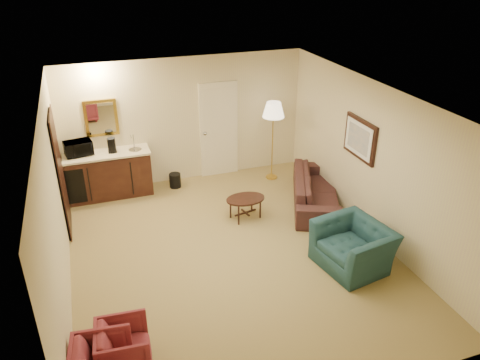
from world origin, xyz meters
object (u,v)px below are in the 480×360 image
object	(u,v)px
microwave	(78,147)
coffee_maker	(112,145)
rose_chair_far	(123,345)
sofa	(316,185)
wetbar_cabinet	(109,174)
coffee_table	(245,208)
waste_bin	(175,180)
teal_armchair	(354,240)
floor_lamp	(272,141)

from	to	relation	value
microwave	coffee_maker	distance (m)	0.62
microwave	coffee_maker	world-z (taller)	microwave
rose_chair_far	sofa	bearing A→B (deg)	-50.46
wetbar_cabinet	coffee_maker	xyz separation A→B (m)	(0.12, 0.00, 0.60)
sofa	coffee_table	world-z (taller)	sofa
rose_chair_far	waste_bin	xyz separation A→B (m)	(1.54, 4.39, -0.17)
coffee_table	coffee_maker	world-z (taller)	coffee_maker
teal_armchair	waste_bin	world-z (taller)	teal_armchair
coffee_maker	coffee_table	bearing A→B (deg)	-26.13
sofa	microwave	size ratio (longest dim) A/B	4.16
coffee_maker	teal_armchair	bearing A→B (deg)	-35.59
coffee_table	coffee_maker	size ratio (longest dim) A/B	2.47
wetbar_cabinet	teal_armchair	bearing A→B (deg)	-47.32
coffee_table	microwave	distance (m)	3.40
teal_armchair	coffee_table	bearing A→B (deg)	-160.45
sofa	rose_chair_far	world-z (taller)	sofa
sofa	teal_armchair	distance (m)	1.98
coffee_maker	floor_lamp	bearing A→B (deg)	7.08
sofa	floor_lamp	distance (m)	1.47
coffee_maker	rose_chair_far	bearing A→B (deg)	-81.94
wetbar_cabinet	teal_armchair	distance (m)	4.92
floor_lamp	waste_bin	bearing A→B (deg)	173.10
coffee_table	microwave	xyz separation A→B (m)	(-2.75, 1.79, 0.88)
coffee_table	waste_bin	world-z (taller)	coffee_table
wetbar_cabinet	microwave	bearing A→B (deg)	171.48
microwave	coffee_maker	size ratio (longest dim) A/B	1.73
teal_armchair	coffee_maker	distance (m)	4.88
teal_armchair	rose_chair_far	xyz separation A→B (m)	(-3.59, -0.84, -0.16)
coffee_maker	wetbar_cabinet	bearing A→B (deg)	-166.72
floor_lamp	waste_bin	size ratio (longest dim) A/B	5.74
waste_bin	microwave	size ratio (longest dim) A/B	0.59
wetbar_cabinet	teal_armchair	size ratio (longest dim) A/B	1.52
sofa	coffee_table	distance (m)	1.48
sofa	waste_bin	xyz separation A→B (m)	(-2.43, 1.60, -0.26)
sofa	coffee_maker	xyz separation A→B (m)	(-3.60, 1.67, 0.66)
wetbar_cabinet	microwave	xyz separation A→B (m)	(-0.50, 0.07, 0.63)
rose_chair_far	floor_lamp	xyz separation A→B (m)	(3.60, 4.14, 0.54)
waste_bin	coffee_maker	size ratio (longest dim) A/B	1.02
rose_chair_far	floor_lamp	bearing A→B (deg)	-36.59
wetbar_cabinet	floor_lamp	size ratio (longest dim) A/B	0.96
sofa	coffee_maker	world-z (taller)	coffee_maker
teal_armchair	rose_chair_far	size ratio (longest dim) A/B	1.71
coffee_table	sofa	bearing A→B (deg)	1.88
wetbar_cabinet	sofa	bearing A→B (deg)	-24.25
floor_lamp	coffee_maker	xyz separation A→B (m)	(-3.23, 0.32, 0.21)
floor_lamp	sofa	bearing A→B (deg)	-75.00
rose_chair_far	waste_bin	size ratio (longest dim) A/B	2.12
teal_armchair	microwave	bearing A→B (deg)	-144.16
wetbar_cabinet	coffee_table	bearing A→B (deg)	-37.40
coffee_table	floor_lamp	bearing A→B (deg)	51.84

